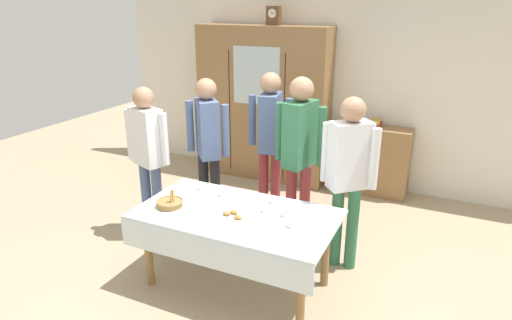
{
  "coord_description": "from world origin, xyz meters",
  "views": [
    {
      "loc": [
        1.6,
        -3.22,
        2.44
      ],
      "look_at": [
        0.0,
        0.2,
        1.07
      ],
      "focal_mm": 31.09,
      "sensor_mm": 36.0,
      "label": 1
    }
  ],
  "objects_px": {
    "tea_cup_center": "(266,209)",
    "spoon_far_right": "(279,240)",
    "wall_cabinet": "(263,104)",
    "person_beside_shelf": "(349,168)",
    "tea_cup_mid_left": "(286,214)",
    "mantel_clock": "(274,16)",
    "book_stack": "(375,123)",
    "person_near_right_end": "(300,145)",
    "pastry_plate": "(233,217)",
    "dining_table": "(235,225)",
    "tea_cup_front_edge": "(274,201)",
    "spoon_far_left": "(267,223)",
    "tea_cup_near_left": "(202,187)",
    "bread_basket": "(170,203)",
    "bookshelf_low": "(372,160)",
    "tea_cup_mid_right": "(223,193)",
    "person_by_cabinet": "(270,132)",
    "person_behind_table_left": "(208,139)",
    "spoon_center": "(302,209)",
    "tea_cup_far_left": "(292,225)",
    "person_behind_table_right": "(148,148)"
  },
  "relations": [
    {
      "from": "tea_cup_far_left",
      "to": "bread_basket",
      "type": "bearing_deg",
      "value": -175.38
    },
    {
      "from": "wall_cabinet",
      "to": "pastry_plate",
      "type": "bearing_deg",
      "value": -70.94
    },
    {
      "from": "book_stack",
      "to": "bookshelf_low",
      "type": "bearing_deg",
      "value": 90.0
    },
    {
      "from": "tea_cup_near_left",
      "to": "tea_cup_center",
      "type": "height_order",
      "value": "same"
    },
    {
      "from": "tea_cup_center",
      "to": "person_behind_table_right",
      "type": "distance_m",
      "value": 1.58
    },
    {
      "from": "book_stack",
      "to": "person_beside_shelf",
      "type": "xyz_separation_m",
      "value": [
        0.12,
        -1.89,
        0.06
      ]
    },
    {
      "from": "tea_cup_near_left",
      "to": "person_behind_table_left",
      "type": "relative_size",
      "value": 0.08
    },
    {
      "from": "tea_cup_center",
      "to": "pastry_plate",
      "type": "height_order",
      "value": "tea_cup_center"
    },
    {
      "from": "bookshelf_low",
      "to": "tea_cup_near_left",
      "type": "bearing_deg",
      "value": -116.98
    },
    {
      "from": "person_beside_shelf",
      "to": "person_behind_table_right",
      "type": "height_order",
      "value": "person_beside_shelf"
    },
    {
      "from": "person_by_cabinet",
      "to": "tea_cup_far_left",
      "type": "bearing_deg",
      "value": -60.18
    },
    {
      "from": "wall_cabinet",
      "to": "tea_cup_front_edge",
      "type": "height_order",
      "value": "wall_cabinet"
    },
    {
      "from": "spoon_far_right",
      "to": "person_beside_shelf",
      "type": "height_order",
      "value": "person_beside_shelf"
    },
    {
      "from": "mantel_clock",
      "to": "person_near_right_end",
      "type": "height_order",
      "value": "mantel_clock"
    },
    {
      "from": "bookshelf_low",
      "to": "person_by_cabinet",
      "type": "relative_size",
      "value": 0.55
    },
    {
      "from": "spoon_center",
      "to": "person_beside_shelf",
      "type": "height_order",
      "value": "person_beside_shelf"
    },
    {
      "from": "mantel_clock",
      "to": "book_stack",
      "type": "relative_size",
      "value": 1.12
    },
    {
      "from": "book_stack",
      "to": "tea_cup_near_left",
      "type": "relative_size",
      "value": 1.64
    },
    {
      "from": "bread_basket",
      "to": "tea_cup_far_left",
      "type": "bearing_deg",
      "value": 4.62
    },
    {
      "from": "wall_cabinet",
      "to": "book_stack",
      "type": "xyz_separation_m",
      "value": [
        1.56,
        0.05,
        -0.11
      ]
    },
    {
      "from": "person_beside_shelf",
      "to": "spoon_far_left",
      "type": "bearing_deg",
      "value": -121.21
    },
    {
      "from": "person_behind_table_left",
      "to": "book_stack",
      "type": "bearing_deg",
      "value": 49.17
    },
    {
      "from": "dining_table",
      "to": "spoon_far_left",
      "type": "height_order",
      "value": "spoon_far_left"
    },
    {
      "from": "wall_cabinet",
      "to": "tea_cup_front_edge",
      "type": "bearing_deg",
      "value": -63.53
    },
    {
      "from": "tea_cup_front_edge",
      "to": "person_behind_table_left",
      "type": "bearing_deg",
      "value": 149.78
    },
    {
      "from": "bookshelf_low",
      "to": "tea_cup_front_edge",
      "type": "relative_size",
      "value": 7.32
    },
    {
      "from": "spoon_center",
      "to": "person_near_right_end",
      "type": "xyz_separation_m",
      "value": [
        -0.27,
        0.64,
        0.36
      ]
    },
    {
      "from": "wall_cabinet",
      "to": "spoon_far_right",
      "type": "distance_m",
      "value": 3.19
    },
    {
      "from": "tea_cup_mid_left",
      "to": "tea_cup_center",
      "type": "relative_size",
      "value": 1.0
    },
    {
      "from": "person_near_right_end",
      "to": "pastry_plate",
      "type": "bearing_deg",
      "value": -101.37
    },
    {
      "from": "spoon_far_right",
      "to": "person_by_cabinet",
      "type": "xyz_separation_m",
      "value": [
        -0.78,
        1.61,
        0.33
      ]
    },
    {
      "from": "tea_cup_center",
      "to": "bread_basket",
      "type": "relative_size",
      "value": 0.54
    },
    {
      "from": "pastry_plate",
      "to": "spoon_far_left",
      "type": "xyz_separation_m",
      "value": [
        0.3,
        0.04,
        -0.01
      ]
    },
    {
      "from": "pastry_plate",
      "to": "book_stack",
      "type": "bearing_deg",
      "value": 76.67
    },
    {
      "from": "tea_cup_near_left",
      "to": "tea_cup_center",
      "type": "relative_size",
      "value": 1.0
    },
    {
      "from": "wall_cabinet",
      "to": "person_beside_shelf",
      "type": "bearing_deg",
      "value": -47.68
    },
    {
      "from": "tea_cup_front_edge",
      "to": "person_behind_table_right",
      "type": "height_order",
      "value": "person_behind_table_right"
    },
    {
      "from": "dining_table",
      "to": "pastry_plate",
      "type": "distance_m",
      "value": 0.13
    },
    {
      "from": "person_behind_table_left",
      "to": "person_beside_shelf",
      "type": "bearing_deg",
      "value": -6.93
    },
    {
      "from": "tea_cup_near_left",
      "to": "bread_basket",
      "type": "bearing_deg",
      "value": -98.73
    },
    {
      "from": "tea_cup_far_left",
      "to": "person_by_cabinet",
      "type": "distance_m",
      "value": 1.62
    },
    {
      "from": "dining_table",
      "to": "spoon_far_right",
      "type": "xyz_separation_m",
      "value": [
        0.52,
        -0.25,
        0.1
      ]
    },
    {
      "from": "pastry_plate",
      "to": "spoon_center",
      "type": "xyz_separation_m",
      "value": [
        0.48,
        0.4,
        -0.01
      ]
    },
    {
      "from": "wall_cabinet",
      "to": "person_behind_table_left",
      "type": "distance_m",
      "value": 1.65
    },
    {
      "from": "tea_cup_center",
      "to": "spoon_far_right",
      "type": "distance_m",
      "value": 0.49
    },
    {
      "from": "tea_cup_near_left",
      "to": "person_near_right_end",
      "type": "distance_m",
      "value": 1.04
    },
    {
      "from": "book_stack",
      "to": "spoon_center",
      "type": "height_order",
      "value": "book_stack"
    },
    {
      "from": "tea_cup_mid_right",
      "to": "person_by_cabinet",
      "type": "height_order",
      "value": "person_by_cabinet"
    },
    {
      "from": "person_beside_shelf",
      "to": "person_by_cabinet",
      "type": "xyz_separation_m",
      "value": [
        -1.04,
        0.62,
        0.04
      ]
    },
    {
      "from": "tea_cup_near_left",
      "to": "tea_cup_mid_right",
      "type": "distance_m",
      "value": 0.26
    }
  ]
}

